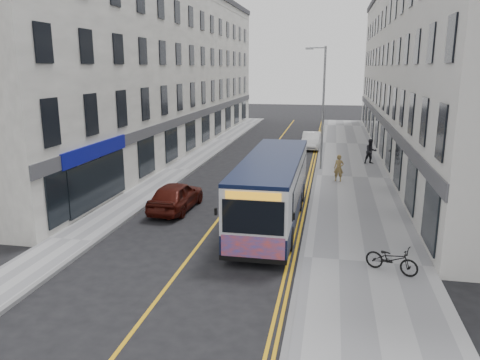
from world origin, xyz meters
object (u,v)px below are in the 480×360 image
at_px(bicycle, 392,259).
at_px(car_white, 311,140).
at_px(city_bus, 272,187).
at_px(car_maroon, 176,196).
at_px(streetlamp, 322,104).
at_px(pedestrian_near, 339,168).
at_px(pedestrian_far, 371,151).

xyz_separation_m(bicycle, car_white, (-3.79, 24.57, 0.10)).
xyz_separation_m(city_bus, bicycle, (4.55, -4.58, -1.04)).
relative_size(city_bus, car_maroon, 2.47).
height_order(streetlamp, city_bus, streetlamp).
distance_m(streetlamp, pedestrian_near, 5.00).
bearing_deg(streetlamp, car_maroon, -122.07).
bearing_deg(car_maroon, bicycle, 151.66).
relative_size(streetlamp, city_bus, 0.78).
xyz_separation_m(streetlamp, bicycle, (2.82, -15.95, -3.80)).
height_order(city_bus, pedestrian_far, city_bus).
bearing_deg(car_maroon, city_bus, 170.72).
xyz_separation_m(pedestrian_far, car_white, (-4.40, 6.29, -0.31)).
distance_m(pedestrian_near, car_maroon, 10.40).
bearing_deg(car_white, city_bus, -90.89).
bearing_deg(car_white, car_maroon, -104.95).
distance_m(bicycle, car_maroon, 10.86).
xyz_separation_m(city_bus, pedestrian_near, (2.93, 7.98, -0.71)).
bearing_deg(car_white, streetlamp, -82.29).
bearing_deg(bicycle, streetlamp, 34.94).
height_order(pedestrian_near, pedestrian_far, pedestrian_far).
xyz_separation_m(streetlamp, pedestrian_far, (3.43, 2.33, -3.40)).
bearing_deg(city_bus, car_maroon, 168.16).
xyz_separation_m(pedestrian_near, car_white, (-2.17, 12.00, -0.24)).
bearing_deg(car_maroon, pedestrian_far, -125.46).
height_order(bicycle, pedestrian_far, pedestrian_far).
bearing_deg(pedestrian_far, car_white, 105.37).
distance_m(bicycle, pedestrian_near, 12.67).
height_order(streetlamp, pedestrian_near, streetlamp).
height_order(streetlamp, pedestrian_far, streetlamp).
bearing_deg(city_bus, pedestrian_near, 69.83).
bearing_deg(pedestrian_near, bicycle, -72.03).
bearing_deg(streetlamp, pedestrian_near, -70.45).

